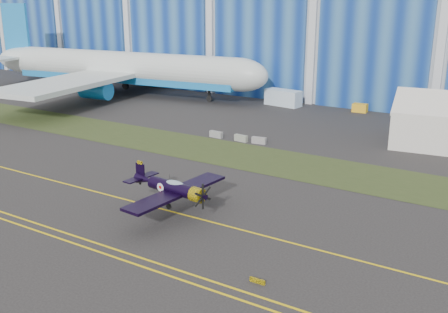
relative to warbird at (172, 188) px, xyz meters
The scene contains 15 objects.
ground 11.42m from the warbird, 150.15° to the left, with size 260.00×260.00×0.00m, color #302E2D.
grass_median 21.93m from the warbird, 116.25° to the left, with size 260.00×10.00×0.02m, color #475128.
hangar 78.87m from the warbird, 97.10° to the left, with size 220.00×45.70×30.00m.
taxiway_centreline 10.01m from the warbird, behind, with size 200.00×0.20×0.02m, color yellow.
edge_line_near 13.43m from the warbird, 137.01° to the right, with size 80.00×0.20×0.02m, color yellow.
edge_line_far 12.79m from the warbird, 140.36° to the right, with size 80.00×0.20×0.02m, color yellow.
guard_board_right 14.19m from the warbird, 27.63° to the right, with size 1.20×0.15×0.35m, color yellow.
warbird is the anchor object (origin of this frame).
jetliner 64.45m from the warbird, 135.99° to the left, with size 76.75×67.51×24.40m.
shipping_container 52.39m from the warbird, 104.48° to the left, with size 6.66×2.66×2.89m, color #D0E7F9.
tug 52.72m from the warbird, 89.25° to the left, with size 2.49×1.56×1.45m, color yellow.
cart 86.70m from the warbird, 143.84° to the left, with size 1.79×1.08×1.08m, color silver.
barrier_a 27.81m from the warbird, 114.30° to the left, with size 2.00×0.60×0.90m, color gray.
barrier_b 26.50m from the warbird, 106.17° to the left, with size 2.00×0.60×0.90m, color gray.
barrier_c 26.16m from the warbird, 100.33° to the left, with size 2.00×0.60×0.90m, color gray.
Camera 1 is at (37.25, -41.08, 19.55)m, focal length 42.00 mm.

